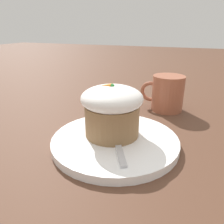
% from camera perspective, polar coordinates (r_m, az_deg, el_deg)
% --- Properties ---
extents(ground_plane, '(4.00, 4.00, 0.00)m').
position_cam_1_polar(ground_plane, '(0.40, 0.81, -8.41)').
color(ground_plane, '#513323').
extents(dessert_plate, '(0.23, 0.23, 0.01)m').
position_cam_1_polar(dessert_plate, '(0.40, 0.81, -7.53)').
color(dessert_plate, white).
rests_on(dessert_plate, ground_plane).
extents(carrot_cake, '(0.11, 0.11, 0.10)m').
position_cam_1_polar(carrot_cake, '(0.39, -0.00, 0.71)').
color(carrot_cake, olive).
rests_on(carrot_cake, dessert_plate).
extents(spoon, '(0.07, 0.11, 0.01)m').
position_cam_1_polar(spoon, '(0.38, 1.19, -7.04)').
color(spoon, '#B7B7BC').
rests_on(spoon, dessert_plate).
extents(coffee_cup, '(0.11, 0.08, 0.09)m').
position_cam_1_polar(coffee_cup, '(0.57, 14.15, 4.81)').
color(coffee_cup, '#9E563D').
rests_on(coffee_cup, ground_plane).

